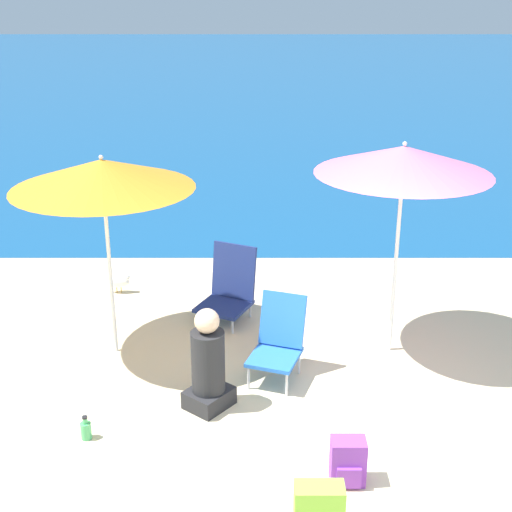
{
  "coord_description": "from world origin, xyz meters",
  "views": [
    {
      "loc": [
        -0.57,
        -4.05,
        3.44
      ],
      "look_at": [
        -0.6,
        2.18,
        1.0
      ],
      "focal_mm": 50.0,
      "sensor_mm": 36.0,
      "label": 1
    }
  ],
  "objects_px": {
    "beach_umbrella_pink": "(407,160)",
    "water_bottle": "(89,429)",
    "seagull": "(122,281)",
    "beach_umbrella_orange": "(106,174)",
    "backpack_purple": "(351,462)",
    "beach_chair_navy": "(232,287)",
    "beach_chair_blue": "(282,339)",
    "person_seated_near": "(211,366)"
  },
  "relations": [
    {
      "from": "beach_chair_blue",
      "to": "beach_chair_navy",
      "type": "relative_size",
      "value": 0.96
    },
    {
      "from": "beach_umbrella_pink",
      "to": "beach_umbrella_orange",
      "type": "height_order",
      "value": "beach_umbrella_pink"
    },
    {
      "from": "beach_chair_blue",
      "to": "seagull",
      "type": "height_order",
      "value": "beach_chair_blue"
    },
    {
      "from": "beach_umbrella_orange",
      "to": "seagull",
      "type": "relative_size",
      "value": 7.32
    },
    {
      "from": "beach_umbrella_pink",
      "to": "backpack_purple",
      "type": "height_order",
      "value": "beach_umbrella_pink"
    },
    {
      "from": "beach_chair_navy",
      "to": "person_seated_near",
      "type": "relative_size",
      "value": 0.86
    },
    {
      "from": "beach_umbrella_pink",
      "to": "water_bottle",
      "type": "relative_size",
      "value": 10.13
    },
    {
      "from": "beach_umbrella_pink",
      "to": "beach_chair_blue",
      "type": "bearing_deg",
      "value": -156.62
    },
    {
      "from": "backpack_purple",
      "to": "seagull",
      "type": "bearing_deg",
      "value": 123.9
    },
    {
      "from": "backpack_purple",
      "to": "water_bottle",
      "type": "bearing_deg",
      "value": 165.37
    },
    {
      "from": "beach_umbrella_orange",
      "to": "backpack_purple",
      "type": "xyz_separation_m",
      "value": [
        2.05,
        -1.97,
        -1.62
      ]
    },
    {
      "from": "person_seated_near",
      "to": "seagull",
      "type": "distance_m",
      "value": 2.67
    },
    {
      "from": "beach_chair_blue",
      "to": "backpack_purple",
      "type": "xyz_separation_m",
      "value": [
        0.46,
        -1.51,
        -0.2
      ]
    },
    {
      "from": "beach_chair_blue",
      "to": "beach_umbrella_pink",
      "type": "bearing_deg",
      "value": 42.42
    },
    {
      "from": "beach_chair_blue",
      "to": "person_seated_near",
      "type": "distance_m",
      "value": 0.8
    },
    {
      "from": "water_bottle",
      "to": "person_seated_near",
      "type": "bearing_deg",
      "value": 26.08
    },
    {
      "from": "seagull",
      "to": "water_bottle",
      "type": "bearing_deg",
      "value": -85.17
    },
    {
      "from": "seagull",
      "to": "backpack_purple",
      "type": "bearing_deg",
      "value": -56.1
    },
    {
      "from": "backpack_purple",
      "to": "water_bottle",
      "type": "relative_size",
      "value": 1.73
    },
    {
      "from": "beach_chair_blue",
      "to": "seagull",
      "type": "relative_size",
      "value": 2.82
    },
    {
      "from": "beach_chair_blue",
      "to": "water_bottle",
      "type": "xyz_separation_m",
      "value": [
        -1.56,
        -0.98,
        -0.29
      ]
    },
    {
      "from": "beach_chair_navy",
      "to": "person_seated_near",
      "type": "height_order",
      "value": "person_seated_near"
    },
    {
      "from": "beach_chair_blue",
      "to": "seagull",
      "type": "distance_m",
      "value": 2.6
    },
    {
      "from": "beach_umbrella_pink",
      "to": "seagull",
      "type": "bearing_deg",
      "value": 154.81
    },
    {
      "from": "backpack_purple",
      "to": "person_seated_near",
      "type": "bearing_deg",
      "value": 137.07
    },
    {
      "from": "beach_umbrella_pink",
      "to": "seagull",
      "type": "distance_m",
      "value": 3.68
    },
    {
      "from": "beach_chair_blue",
      "to": "person_seated_near",
      "type": "bearing_deg",
      "value": -120.63
    },
    {
      "from": "beach_umbrella_orange",
      "to": "backpack_purple",
      "type": "bearing_deg",
      "value": -43.92
    },
    {
      "from": "beach_chair_blue",
      "to": "seagull",
      "type": "bearing_deg",
      "value": 153.2
    },
    {
      "from": "beach_umbrella_orange",
      "to": "backpack_purple",
      "type": "distance_m",
      "value": 3.27
    },
    {
      "from": "beach_chair_navy",
      "to": "backpack_purple",
      "type": "distance_m",
      "value": 2.9
    },
    {
      "from": "beach_umbrella_orange",
      "to": "beach_chair_navy",
      "type": "distance_m",
      "value": 1.97
    },
    {
      "from": "beach_umbrella_orange",
      "to": "backpack_purple",
      "type": "relative_size",
      "value": 5.51
    },
    {
      "from": "water_bottle",
      "to": "seagull",
      "type": "distance_m",
      "value": 2.85
    },
    {
      "from": "beach_umbrella_orange",
      "to": "seagull",
      "type": "distance_m",
      "value": 2.17
    },
    {
      "from": "water_bottle",
      "to": "beach_umbrella_pink",
      "type": "bearing_deg",
      "value": 28.69
    },
    {
      "from": "backpack_purple",
      "to": "beach_umbrella_pink",
      "type": "bearing_deg",
      "value": 71.76
    },
    {
      "from": "beach_umbrella_pink",
      "to": "beach_chair_navy",
      "type": "relative_size",
      "value": 2.65
    },
    {
      "from": "person_seated_near",
      "to": "beach_chair_navy",
      "type": "bearing_deg",
      "value": 125.34
    },
    {
      "from": "beach_chair_navy",
      "to": "seagull",
      "type": "distance_m",
      "value": 1.46
    },
    {
      "from": "beach_umbrella_orange",
      "to": "water_bottle",
      "type": "relative_size",
      "value": 9.56
    },
    {
      "from": "beach_chair_navy",
      "to": "seagull",
      "type": "relative_size",
      "value": 2.92
    }
  ]
}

